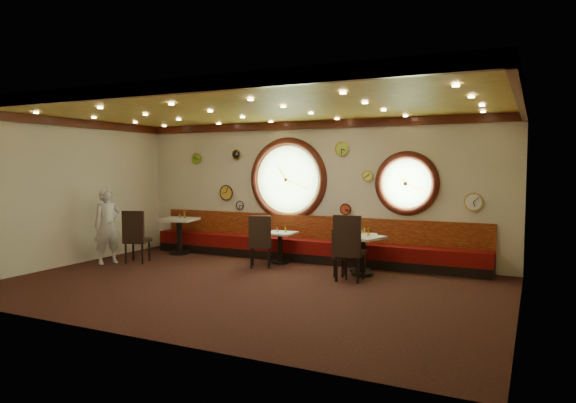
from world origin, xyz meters
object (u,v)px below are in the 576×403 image
object	(u,v)px
condiment_d_salt	(361,234)
condiment_a_salt	(180,216)
condiment_d_bottle	(368,232)
chair_d	(349,244)
table_a	(179,231)
condiment_a_bottle	(185,215)
condiment_a_pepper	(179,216)
condiment_c_salt	(357,232)
chair_b	(260,238)
condiment_d_pepper	(360,234)
chair_c	(343,251)
condiment_b_pepper	(278,230)
table_d	(363,251)
table_c	(360,248)
waiter	(108,226)
table_b	(280,244)
condiment_b_bottle	(286,229)
condiment_b_salt	(277,230)
condiment_c_bottle	(364,231)
chair_a	(135,233)
condiment_c_pepper	(362,232)

from	to	relation	value
condiment_d_salt	condiment_a_salt	bearing A→B (deg)	174.20
condiment_d_bottle	chair_d	bearing A→B (deg)	-102.16
table_a	condiment_a_bottle	size ratio (longest dim) A/B	5.84
condiment_d_salt	condiment_a_pepper	size ratio (longest dim) A/B	1.02
condiment_c_salt	condiment_a_bottle	bearing A→B (deg)	177.37
chair_b	condiment_d_bottle	world-z (taller)	chair_b
condiment_d_pepper	condiment_d_bottle	distance (m)	0.20
chair_c	condiment_b_pepper	world-z (taller)	chair_c
table_d	table_c	bearing A→B (deg)	116.35
chair_d	condiment_b_pepper	distance (m)	2.23
condiment_c_salt	waiter	size ratio (longest dim) A/B	0.06
table_b	chair_d	bearing A→B (deg)	-28.43
condiment_a_salt	condiment_b_bottle	size ratio (longest dim) A/B	0.59
condiment_c_salt	table_b	bearing A→B (deg)	177.33
condiment_a_salt	condiment_b_bottle	world-z (taller)	condiment_a_salt
table_c	table_d	size ratio (longest dim) A/B	0.99
condiment_a_bottle	condiment_a_salt	bearing A→B (deg)	-174.83
condiment_a_salt	condiment_a_pepper	distance (m)	0.11
chair_b	condiment_b_salt	bearing A→B (deg)	61.11
table_a	condiment_d_salt	bearing A→B (deg)	-4.54
table_a	chair_c	xyz separation A→B (m)	(4.56, -0.84, -0.02)
chair_b	waiter	size ratio (longest dim) A/B	0.41
condiment_d_salt	condiment_b_bottle	world-z (taller)	condiment_d_salt
condiment_a_bottle	condiment_c_bottle	distance (m)	4.66
chair_c	table_d	bearing A→B (deg)	82.12
chair_a	condiment_a_bottle	bearing A→B (deg)	64.25
table_d	condiment_b_pepper	distance (m)	2.11
table_c	condiment_d_pepper	xyz separation A→B (m)	(0.12, -0.38, 0.35)
condiment_a_bottle	condiment_d_pepper	bearing A→B (deg)	-7.30
condiment_c_salt	chair_d	bearing A→B (deg)	-80.63
condiment_a_pepper	condiment_b_bottle	size ratio (longest dim) A/B	0.61
table_d	condiment_b_salt	xyz separation A→B (m)	(-2.14, 0.46, 0.25)
condiment_b_salt	condiment_a_pepper	distance (m)	2.69
condiment_d_salt	condiment_b_pepper	xyz separation A→B (m)	(-2.02, 0.31, -0.09)
condiment_a_bottle	waiter	distance (m)	1.95
waiter	condiment_c_pepper	bearing A→B (deg)	-46.71
table_c	condiment_d_bottle	world-z (taller)	condiment_d_bottle
condiment_d_bottle	condiment_a_pepper	bearing A→B (deg)	175.96
table_a	chair_d	distance (m)	4.88
condiment_a_pepper	condiment_c_pepper	size ratio (longest dim) A/B	0.86
condiment_b_salt	chair_b	bearing A→B (deg)	-94.29
condiment_a_salt	condiment_b_salt	bearing A→B (deg)	-1.18
chair_d	condiment_b_salt	world-z (taller)	chair_d
condiment_a_salt	condiment_c_salt	distance (m)	4.66
chair_a	condiment_d_salt	bearing A→B (deg)	-6.63
chair_a	condiment_d_salt	xyz separation A→B (m)	(4.89, 1.03, 0.15)
table_c	condiment_d_pepper	size ratio (longest dim) A/B	9.91
condiment_c_salt	chair_b	bearing A→B (deg)	-164.15
table_b	condiment_a_bottle	world-z (taller)	condiment_a_bottle
chair_b	condiment_b_salt	world-z (taller)	chair_b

